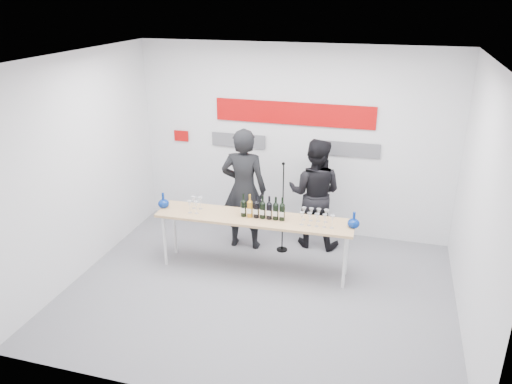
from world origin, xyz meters
TOP-DOWN VIEW (x-y plane):
  - ground at (0.00, 0.00)m, footprint 5.00×5.00m
  - back_wall at (0.00, 2.00)m, footprint 5.00×0.04m
  - signage at (-0.06, 1.97)m, footprint 3.38×0.02m
  - tasting_table at (-0.21, 0.51)m, footprint 2.74×0.63m
  - wine_bottles at (-0.09, 0.51)m, footprint 0.62×0.09m
  - decanter_left at (-1.56, 0.49)m, footprint 0.16×0.16m
  - decanter_right at (1.13, 0.57)m, footprint 0.16×0.16m
  - glasses_left at (-1.07, 0.49)m, footprint 0.17×0.23m
  - glasses_right at (0.64, 0.53)m, footprint 0.47×0.23m
  - presenter_left at (-0.56, 1.17)m, footprint 0.71×0.49m
  - presenter_right at (0.45, 1.51)m, footprint 0.86×0.69m
  - mic_stand at (0.04, 1.17)m, footprint 0.17×0.17m

SIDE VIEW (x-z plane):
  - ground at x=0.00m, z-range 0.00..0.00m
  - mic_stand at x=0.04m, z-range -0.28..1.15m
  - tasting_table at x=-0.21m, z-range 0.35..1.16m
  - presenter_right at x=0.45m, z-range 0.00..1.71m
  - glasses_right at x=0.64m, z-range 0.82..1.00m
  - glasses_left at x=-1.07m, z-range 0.82..1.00m
  - decanter_left at x=-1.56m, z-range 0.82..1.03m
  - decanter_right at x=1.13m, z-range 0.82..1.03m
  - presenter_left at x=-0.56m, z-range 0.00..1.88m
  - wine_bottles at x=-0.09m, z-range 0.82..1.15m
  - back_wall at x=0.00m, z-range 0.00..3.00m
  - signage at x=-0.06m, z-range 1.41..2.20m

